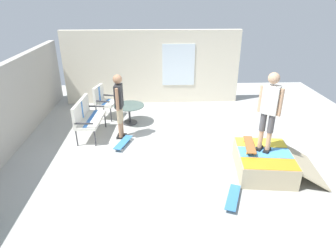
{
  "coord_description": "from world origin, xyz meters",
  "views": [
    {
      "loc": [
        -6.17,
        0.41,
        3.61
      ],
      "look_at": [
        0.14,
        0.12,
        0.7
      ],
      "focal_mm": 31.16,
      "sensor_mm": 36.0,
      "label": 1
    }
  ],
  "objects_px": {
    "patio_bench": "(86,115)",
    "skateboard_spare": "(233,197)",
    "skate_ramp": "(265,162)",
    "person_skater": "(270,107)",
    "skateboard_on_ramp": "(250,145)",
    "skateboard_by_bench": "(123,142)",
    "patio_table": "(129,111)",
    "patio_chair_near_house": "(103,99)",
    "person_watching": "(119,102)"
  },
  "relations": [
    {
      "from": "patio_table",
      "to": "skateboard_spare",
      "type": "height_order",
      "value": "patio_table"
    },
    {
      "from": "skate_ramp",
      "to": "patio_bench",
      "type": "xyz_separation_m",
      "value": [
        1.96,
        4.22,
        0.37
      ]
    },
    {
      "from": "patio_bench",
      "to": "patio_chair_near_house",
      "type": "distance_m",
      "value": 1.32
    },
    {
      "from": "patio_table",
      "to": "person_skater",
      "type": "bearing_deg",
      "value": -130.76
    },
    {
      "from": "skateboard_by_bench",
      "to": "skateboard_on_ramp",
      "type": "bearing_deg",
      "value": -111.72
    },
    {
      "from": "skateboard_on_ramp",
      "to": "patio_table",
      "type": "bearing_deg",
      "value": 47.69
    },
    {
      "from": "patio_table",
      "to": "patio_chair_near_house",
      "type": "bearing_deg",
      "value": 60.06
    },
    {
      "from": "patio_chair_near_house",
      "to": "patio_bench",
      "type": "bearing_deg",
      "value": 169.87
    },
    {
      "from": "skate_ramp",
      "to": "person_skater",
      "type": "bearing_deg",
      "value": 23.69
    },
    {
      "from": "person_skater",
      "to": "skateboard_by_bench",
      "type": "distance_m",
      "value": 3.68
    },
    {
      "from": "person_watching",
      "to": "skateboard_on_ramp",
      "type": "bearing_deg",
      "value": -118.69
    },
    {
      "from": "skate_ramp",
      "to": "patio_chair_near_house",
      "type": "xyz_separation_m",
      "value": [
        3.26,
        3.99,
        0.37
      ]
    },
    {
      "from": "person_skater",
      "to": "skateboard_on_ramp",
      "type": "relative_size",
      "value": 2.09
    },
    {
      "from": "patio_chair_near_house",
      "to": "person_skater",
      "type": "height_order",
      "value": "person_skater"
    },
    {
      "from": "person_skater",
      "to": "skateboard_on_ramp",
      "type": "bearing_deg",
      "value": 70.21
    },
    {
      "from": "skate_ramp",
      "to": "patio_table",
      "type": "relative_size",
      "value": 2.14
    },
    {
      "from": "skateboard_spare",
      "to": "skateboard_by_bench",
      "type": "bearing_deg",
      "value": 44.53
    },
    {
      "from": "skateboard_spare",
      "to": "skateboard_on_ramp",
      "type": "bearing_deg",
      "value": -27.91
    },
    {
      "from": "skate_ramp",
      "to": "skateboard_spare",
      "type": "height_order",
      "value": "skate_ramp"
    },
    {
      "from": "skate_ramp",
      "to": "skateboard_by_bench",
      "type": "xyz_separation_m",
      "value": [
        1.35,
        3.21,
        -0.16
      ]
    },
    {
      "from": "person_watching",
      "to": "person_skater",
      "type": "distance_m",
      "value": 3.72
    },
    {
      "from": "person_watching",
      "to": "skateboard_spare",
      "type": "height_order",
      "value": "person_watching"
    },
    {
      "from": "skateboard_by_bench",
      "to": "person_watching",
      "type": "bearing_deg",
      "value": 11.06
    },
    {
      "from": "patio_chair_near_house",
      "to": "patio_table",
      "type": "xyz_separation_m",
      "value": [
        -0.49,
        -0.85,
        -0.21
      ]
    },
    {
      "from": "patio_bench",
      "to": "skate_ramp",
      "type": "bearing_deg",
      "value": -114.87
    },
    {
      "from": "patio_chair_near_house",
      "to": "person_skater",
      "type": "xyz_separation_m",
      "value": [
        -3.16,
        -3.94,
        0.88
      ]
    },
    {
      "from": "person_watching",
      "to": "skate_ramp",
      "type": "bearing_deg",
      "value": -119.01
    },
    {
      "from": "patio_chair_near_house",
      "to": "skateboard_by_bench",
      "type": "height_order",
      "value": "patio_chair_near_house"
    },
    {
      "from": "person_watching",
      "to": "skateboard_by_bench",
      "type": "xyz_separation_m",
      "value": [
        -0.48,
        -0.09,
        -0.94
      ]
    },
    {
      "from": "patio_chair_near_house",
      "to": "skateboard_spare",
      "type": "bearing_deg",
      "value": -144.09
    },
    {
      "from": "skateboard_spare",
      "to": "patio_chair_near_house",
      "type": "bearing_deg",
      "value": 35.91
    },
    {
      "from": "patio_chair_near_house",
      "to": "skate_ramp",
      "type": "bearing_deg",
      "value": -129.23
    },
    {
      "from": "person_watching",
      "to": "skateboard_by_bench",
      "type": "relative_size",
      "value": 2.12
    },
    {
      "from": "skate_ramp",
      "to": "skateboard_spare",
      "type": "distance_m",
      "value": 1.35
    },
    {
      "from": "person_skater",
      "to": "skateboard_spare",
      "type": "xyz_separation_m",
      "value": [
        -1.06,
        0.89,
        -1.41
      ]
    },
    {
      "from": "skateboard_by_bench",
      "to": "patio_bench",
      "type": "bearing_deg",
      "value": 59.0
    },
    {
      "from": "skate_ramp",
      "to": "skateboard_by_bench",
      "type": "height_order",
      "value": "skate_ramp"
    },
    {
      "from": "person_watching",
      "to": "skateboard_spare",
      "type": "xyz_separation_m",
      "value": [
        -2.8,
        -2.37,
        -0.94
      ]
    },
    {
      "from": "patio_bench",
      "to": "skateboard_by_bench",
      "type": "bearing_deg",
      "value": -121.0
    },
    {
      "from": "patio_table",
      "to": "person_skater",
      "type": "xyz_separation_m",
      "value": [
        -2.67,
        -3.1,
        1.09
      ]
    },
    {
      "from": "patio_chair_near_house",
      "to": "skateboard_on_ramp",
      "type": "xyz_separation_m",
      "value": [
        -3.06,
        -3.67,
        -0.04
      ]
    },
    {
      "from": "patio_chair_near_house",
      "to": "skateboard_spare",
      "type": "distance_m",
      "value": 5.24
    },
    {
      "from": "patio_bench",
      "to": "person_skater",
      "type": "height_order",
      "value": "person_skater"
    },
    {
      "from": "skate_ramp",
      "to": "skateboard_on_ramp",
      "type": "height_order",
      "value": "skateboard_on_ramp"
    },
    {
      "from": "skate_ramp",
      "to": "person_watching",
      "type": "relative_size",
      "value": 1.1
    },
    {
      "from": "patio_bench",
      "to": "skateboard_spare",
      "type": "xyz_separation_m",
      "value": [
        -2.92,
        -3.29,
        -0.53
      ]
    },
    {
      "from": "skateboard_by_bench",
      "to": "skateboard_on_ramp",
      "type": "height_order",
      "value": "skateboard_on_ramp"
    },
    {
      "from": "person_watching",
      "to": "person_skater",
      "type": "bearing_deg",
      "value": -118.0
    },
    {
      "from": "skate_ramp",
      "to": "skateboard_on_ramp",
      "type": "relative_size",
      "value": 2.34
    },
    {
      "from": "patio_table",
      "to": "person_watching",
      "type": "bearing_deg",
      "value": 170.23
    }
  ]
}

